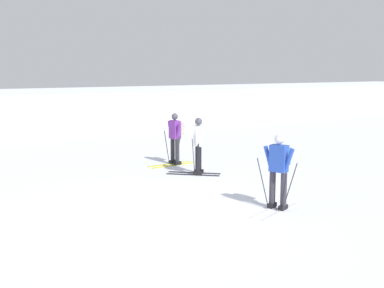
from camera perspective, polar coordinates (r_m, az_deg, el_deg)
ground_plane at (r=10.58m, az=-5.12°, el=-8.24°), size 120.00×120.00×0.00m
skier_white at (r=14.10m, az=0.74°, el=-0.03°), size 1.44×1.34×1.71m
skier_purple at (r=15.58m, az=-2.01°, el=0.98°), size 1.62×1.00×1.71m
skier_blue at (r=10.75m, az=10.44°, el=-2.82°), size 1.63×0.95×1.71m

